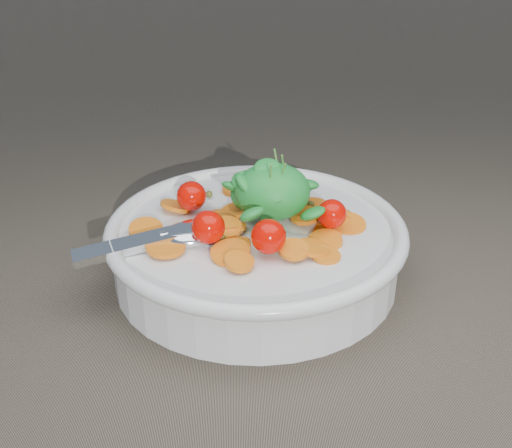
{
  "coord_description": "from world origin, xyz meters",
  "views": [
    {
      "loc": [
        -0.03,
        -0.52,
        0.34
      ],
      "look_at": [
        -0.01,
        0.02,
        0.06
      ],
      "focal_mm": 45.0,
      "sensor_mm": 36.0,
      "label": 1
    }
  ],
  "objects": [
    {
      "name": "bowl",
      "position": [
        -0.01,
        0.02,
        0.03
      ],
      "size": [
        0.31,
        0.29,
        0.12
      ],
      "color": "white",
      "rests_on": "ground"
    },
    {
      "name": "napkin",
      "position": [
        -0.01,
        0.16,
        0.0
      ],
      "size": [
        0.17,
        0.16,
        0.01
      ],
      "primitive_type": "cube",
      "rotation": [
        0.0,
        0.0,
        0.25
      ],
      "color": "white",
      "rests_on": "ground"
    },
    {
      "name": "ground",
      "position": [
        0.0,
        0.0,
        0.0
      ],
      "size": [
        6.0,
        6.0,
        0.0
      ],
      "primitive_type": "plane",
      "color": "#695D4B",
      "rests_on": "ground"
    }
  ]
}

